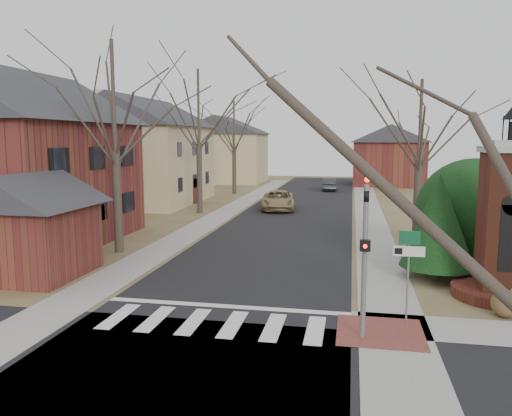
% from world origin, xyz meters
% --- Properties ---
extents(ground, '(120.00, 120.00, 0.00)m').
position_xyz_m(ground, '(0.00, 0.00, 0.00)').
color(ground, brown).
rests_on(ground, ground).
extents(main_street, '(8.00, 70.00, 0.01)m').
position_xyz_m(main_street, '(0.00, 22.00, 0.01)').
color(main_street, black).
rests_on(main_street, ground).
extents(cross_street, '(120.00, 8.00, 0.01)m').
position_xyz_m(cross_street, '(0.00, -3.00, 0.01)').
color(cross_street, black).
rests_on(cross_street, ground).
extents(crosswalk_zone, '(8.00, 2.20, 0.02)m').
position_xyz_m(crosswalk_zone, '(0.00, 0.80, 0.01)').
color(crosswalk_zone, silver).
rests_on(crosswalk_zone, ground).
extents(stop_bar, '(8.00, 0.35, 0.02)m').
position_xyz_m(stop_bar, '(0.00, 2.30, 0.01)').
color(stop_bar, silver).
rests_on(stop_bar, ground).
extents(sidewalk_right_main, '(2.00, 60.00, 0.02)m').
position_xyz_m(sidewalk_right_main, '(5.20, 22.00, 0.01)').
color(sidewalk_right_main, gray).
rests_on(sidewalk_right_main, ground).
extents(sidewalk_left, '(2.00, 60.00, 0.02)m').
position_xyz_m(sidewalk_left, '(-5.20, 22.00, 0.01)').
color(sidewalk_left, gray).
rests_on(sidewalk_left, ground).
extents(curb_apron, '(2.40, 2.40, 0.02)m').
position_xyz_m(curb_apron, '(4.80, 1.00, 0.01)').
color(curb_apron, brown).
rests_on(curb_apron, ground).
extents(traffic_signal_pole, '(0.28, 0.41, 4.50)m').
position_xyz_m(traffic_signal_pole, '(4.30, 0.57, 2.59)').
color(traffic_signal_pole, slate).
rests_on(traffic_signal_pole, ground).
extents(sign_post, '(0.90, 0.07, 2.75)m').
position_xyz_m(sign_post, '(5.59, 1.99, 1.95)').
color(sign_post, slate).
rests_on(sign_post, ground).
extents(brick_gate_monument, '(3.20, 3.20, 6.47)m').
position_xyz_m(brick_gate_monument, '(9.00, 4.99, 2.17)').
color(brick_gate_monument, '#5F2A1C').
rests_on(brick_gate_monument, ground).
extents(house_brick_left, '(9.80, 11.80, 9.42)m').
position_xyz_m(house_brick_left, '(-13.01, 9.99, 4.66)').
color(house_brick_left, brown).
rests_on(house_brick_left, ground).
extents(house_stucco_left, '(9.80, 12.80, 9.28)m').
position_xyz_m(house_stucco_left, '(-13.50, 27.00, 4.59)').
color(house_stucco_left, tan).
rests_on(house_stucco_left, ground).
extents(garage_left, '(4.80, 4.80, 4.29)m').
position_xyz_m(garage_left, '(-8.52, 4.49, 2.24)').
color(garage_left, brown).
rests_on(garage_left, ground).
extents(house_distant_left, '(10.80, 8.80, 8.53)m').
position_xyz_m(house_distant_left, '(-12.01, 48.00, 4.25)').
color(house_distant_left, tan).
rests_on(house_distant_left, ground).
extents(house_distant_right, '(8.80, 8.80, 7.30)m').
position_xyz_m(house_distant_right, '(7.99, 47.99, 3.65)').
color(house_distant_right, brown).
rests_on(house_distant_right, ground).
extents(evergreen_near, '(2.80, 2.80, 4.10)m').
position_xyz_m(evergreen_near, '(7.20, 7.00, 2.30)').
color(evergreen_near, '#473D33').
rests_on(evergreen_near, ground).
extents(evergreen_mass, '(4.80, 4.80, 4.80)m').
position_xyz_m(evergreen_mass, '(9.00, 9.50, 2.40)').
color(evergreen_mass, black).
rests_on(evergreen_mass, ground).
extents(bare_tree_0, '(8.05, 8.05, 11.15)m').
position_xyz_m(bare_tree_0, '(-7.00, 9.00, 7.70)').
color(bare_tree_0, '#473D33').
rests_on(bare_tree_0, ground).
extents(bare_tree_1, '(8.40, 8.40, 11.64)m').
position_xyz_m(bare_tree_1, '(-7.00, 22.00, 8.03)').
color(bare_tree_1, '#473D33').
rests_on(bare_tree_1, ground).
extents(bare_tree_2, '(7.35, 7.35, 10.19)m').
position_xyz_m(bare_tree_2, '(-7.50, 35.00, 7.03)').
color(bare_tree_2, '#473D33').
rests_on(bare_tree_2, ground).
extents(bare_tree_3, '(7.00, 7.00, 9.70)m').
position_xyz_m(bare_tree_3, '(7.50, 16.00, 6.69)').
color(bare_tree_3, '#473D33').
rests_on(bare_tree_3, ground).
extents(pickup_truck, '(3.05, 5.50, 1.46)m').
position_xyz_m(pickup_truck, '(-1.60, 24.77, 0.73)').
color(pickup_truck, '#9E8956').
rests_on(pickup_truck, ground).
extents(distant_car, '(1.52, 4.00, 1.30)m').
position_xyz_m(distant_car, '(1.60, 40.01, 0.65)').
color(distant_car, '#34363C').
rests_on(distant_car, ground).
extents(dry_shrub_left, '(0.84, 0.84, 0.84)m').
position_xyz_m(dry_shrub_left, '(8.60, 3.00, 0.42)').
color(dry_shrub_left, brown).
rests_on(dry_shrub_left, ground).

